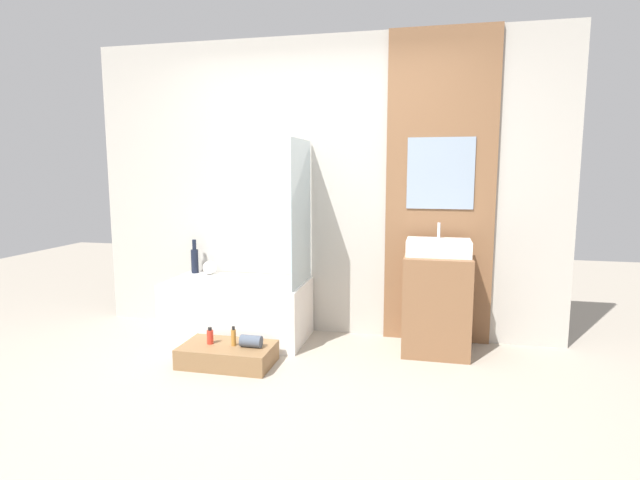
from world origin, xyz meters
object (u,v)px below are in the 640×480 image
at_px(sink, 438,247).
at_px(vase_tall_dark, 195,259).
at_px(vase_round_light, 210,268).
at_px(bottle_soap_secondary, 234,337).
at_px(bottle_soap_primary, 210,336).
at_px(bathtub, 238,309).
at_px(wooden_step_bench, 228,355).

distance_m(sink, vase_tall_dark, 2.22).
height_order(vase_round_light, bottle_soap_secondary, vase_round_light).
distance_m(bottle_soap_primary, bottle_soap_secondary, 0.19).
bearing_deg(vase_tall_dark, bathtub, -24.80).
bearing_deg(bottle_soap_secondary, vase_tall_dark, 130.95).
height_order(bathtub, wooden_step_bench, bathtub).
relative_size(vase_tall_dark, bottle_soap_primary, 2.45).
relative_size(vase_round_light, bottle_soap_primary, 0.98).
distance_m(sink, bottle_soap_secondary, 1.73).
bearing_deg(bottle_soap_secondary, bathtub, 108.74).
relative_size(sink, bottle_soap_secondary, 3.34).
relative_size(vase_tall_dark, vase_round_light, 2.51).
height_order(wooden_step_bench, bottle_soap_secondary, bottle_soap_secondary).
distance_m(sink, vase_round_light, 2.06).
bearing_deg(vase_round_light, wooden_step_bench, -57.76).
height_order(sink, vase_tall_dark, sink).
distance_m(vase_tall_dark, vase_round_light, 0.18).
bearing_deg(bottle_soap_secondary, wooden_step_bench, 180.00).
bearing_deg(sink, bathtub, -178.23).
xyz_separation_m(bathtub, bottle_soap_secondary, (0.20, -0.58, -0.04)).
height_order(wooden_step_bench, vase_tall_dark, vase_tall_dark).
height_order(vase_tall_dark, bottle_soap_primary, vase_tall_dark).
xyz_separation_m(wooden_step_bench, sink, (1.54, 0.64, 0.78)).
bearing_deg(vase_tall_dark, sink, -4.85).
relative_size(wooden_step_bench, bottle_soap_primary, 5.43).
bearing_deg(bottle_soap_primary, vase_tall_dark, 122.48).
relative_size(sink, vase_tall_dark, 1.59).
distance_m(bathtub, sink, 1.79).
xyz_separation_m(bottle_soap_primary, bottle_soap_secondary, (0.19, 0.00, 0.01)).
bearing_deg(bottle_soap_secondary, sink, 23.24).
distance_m(wooden_step_bench, bottle_soap_primary, 0.19).
distance_m(vase_round_light, bottle_soap_secondary, 1.03).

